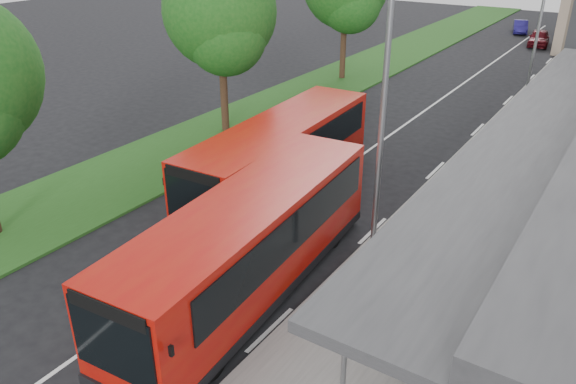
# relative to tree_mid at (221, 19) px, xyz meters

# --- Properties ---
(ground) EXTENTS (120.00, 120.00, 0.00)m
(ground) POSITION_rel_tree_mid_xyz_m (7.01, -9.05, -5.32)
(ground) COLOR black
(ground) RESTS_ON ground
(pavement) EXTENTS (5.00, 80.00, 0.15)m
(pavement) POSITION_rel_tree_mid_xyz_m (13.01, 10.95, -5.25)
(pavement) COLOR slate
(pavement) RESTS_ON ground
(grass_verge) EXTENTS (5.00, 80.00, 0.10)m
(grass_verge) POSITION_rel_tree_mid_xyz_m (0.01, 10.95, -5.27)
(grass_verge) COLOR #204B18
(grass_verge) RESTS_ON ground
(lane_centre_line) EXTENTS (0.12, 70.00, 0.01)m
(lane_centre_line) POSITION_rel_tree_mid_xyz_m (7.01, 5.95, -5.32)
(lane_centre_line) COLOR silver
(lane_centre_line) RESTS_ON ground
(kerb_dashes) EXTENTS (0.12, 56.00, 0.01)m
(kerb_dashes) POSITION_rel_tree_mid_xyz_m (10.31, 9.95, -5.32)
(kerb_dashes) COLOR silver
(kerb_dashes) RESTS_ON ground
(tree_mid) EXTENTS (5.13, 5.13, 8.24)m
(tree_mid) POSITION_rel_tree_mid_xyz_m (0.00, 0.00, 0.00)
(tree_mid) COLOR black
(tree_mid) RESTS_ON ground
(lamp_post_near) EXTENTS (1.44, 0.28, 8.00)m
(lamp_post_near) POSITION_rel_tree_mid_xyz_m (11.13, -7.05, -0.60)
(lamp_post_near) COLOR gray
(lamp_post_near) RESTS_ON pavement
(lamp_post_far) EXTENTS (1.44, 0.28, 8.00)m
(lamp_post_far) POSITION_rel_tree_mid_xyz_m (11.13, 12.95, -0.60)
(lamp_post_far) COLOR gray
(lamp_post_far) RESTS_ON pavement
(bus_main) EXTENTS (3.30, 10.27, 2.86)m
(bus_main) POSITION_rel_tree_mid_xyz_m (8.89, -9.91, -3.85)
(bus_main) COLOR #AA1609
(bus_main) RESTS_ON ground
(bus_second) EXTENTS (3.04, 10.14, 2.84)m
(bus_second) POSITION_rel_tree_mid_xyz_m (6.15, -4.33, -3.87)
(bus_second) COLOR #AA1609
(bus_second) RESTS_ON ground
(litter_bin) EXTENTS (0.61, 0.61, 0.95)m
(litter_bin) POSITION_rel_tree_mid_xyz_m (12.84, 1.78, -4.70)
(litter_bin) COLOR #331D14
(litter_bin) RESTS_ON pavement
(bollard) EXTENTS (0.18, 0.18, 0.85)m
(bollard) POSITION_rel_tree_mid_xyz_m (12.27, 8.35, -4.75)
(bollard) COLOR yellow
(bollard) RESTS_ON pavement
(car_near) EXTENTS (2.03, 3.99, 1.30)m
(car_near) POSITION_rel_tree_mid_xyz_m (8.44, 30.23, -4.67)
(car_near) COLOR #510B12
(car_near) RESTS_ON ground
(car_far) EXTENTS (1.98, 3.57, 1.12)m
(car_far) POSITION_rel_tree_mid_xyz_m (5.82, 35.48, -4.76)
(car_far) COLOR navy
(car_far) RESTS_ON ground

